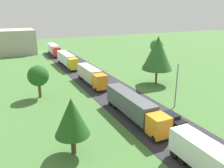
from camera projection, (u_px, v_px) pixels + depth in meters
The scene contains 13 objects.
road at pixel (165, 129), 32.98m from camera, with size 10.00×140.00×0.06m, color #2B2B30.
lane_marking_centre at pixel (190, 146), 28.83m from camera, with size 0.16×120.39×0.01m.
truck_second at pixel (134, 106), 35.33m from camera, with size 2.53×14.89×3.66m.
truck_third at pixel (91, 75), 52.04m from camera, with size 2.52×12.54×3.68m.
truck_fourth at pixel (67, 59), 68.29m from camera, with size 2.63×14.06×3.77m.
truck_fifth at pixel (54, 49), 85.40m from camera, with size 2.82×12.74×3.73m.
car_third at pixel (171, 118), 34.62m from camera, with size 2.07×4.61×1.39m.
lamppost_second at pixel (177, 83), 39.12m from camera, with size 0.36×0.36×7.83m.
tree_oak at pixel (72, 117), 25.99m from camera, with size 4.07×4.07×7.01m.
tree_birch at pixel (157, 46), 72.01m from camera, with size 4.10×4.10×7.41m.
tree_maple at pixel (38, 76), 43.62m from camera, with size 3.98×3.98×6.31m.
tree_pine at pixel (158, 53), 50.96m from camera, with size 6.74×6.74×10.78m.
distant_building at pixel (17, 41), 88.63m from camera, with size 13.05×13.58×8.95m, color #B2A899.
Camera 1 is at (-19.60, 1.30, 16.30)m, focal length 37.10 mm.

